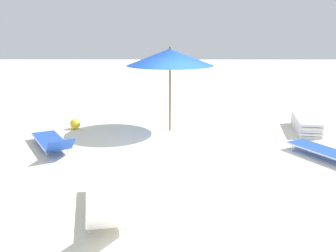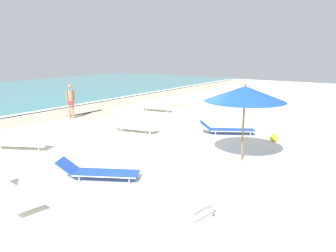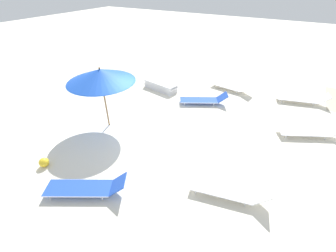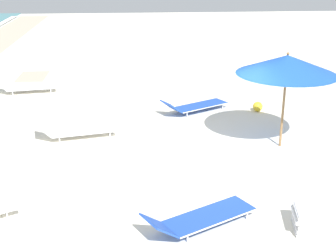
# 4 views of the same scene
# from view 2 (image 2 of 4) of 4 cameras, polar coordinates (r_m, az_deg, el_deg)

# --- Properties ---
(ground_plane) EXTENTS (60.00, 60.00, 0.16)m
(ground_plane) POSITION_cam_2_polar(r_m,az_deg,el_deg) (10.89, 1.52, -5.54)
(ground_plane) COLOR silver
(beach_umbrella) EXTENTS (2.45, 2.45, 2.41)m
(beach_umbrella) POSITION_cam_2_polar(r_m,az_deg,el_deg) (10.16, 13.24, 5.46)
(beach_umbrella) COLOR olive
(beach_umbrella) RESTS_ON ground_plane
(lounger_stack) EXTENTS (0.94, 1.96, 0.41)m
(lounger_stack) POSITION_cam_2_polar(r_m,az_deg,el_deg) (7.29, 0.44, -12.77)
(lounger_stack) COLOR white
(lounger_stack) RESTS_ON ground_plane
(sun_lounger_under_umbrella) EXTENTS (1.63, 2.25, 0.53)m
(sun_lounger_under_umbrella) POSITION_cam_2_polar(r_m,az_deg,el_deg) (13.80, 10.20, -0.52)
(sun_lounger_under_umbrella) COLOR blue
(sun_lounger_under_umbrella) RESTS_ON ground_plane
(sun_lounger_beside_umbrella) EXTENTS (0.91, 2.21, 0.52)m
(sun_lounger_beside_umbrella) POSITION_cam_2_polar(r_m,az_deg,el_deg) (8.46, -25.98, -10.36)
(sun_lounger_beside_umbrella) COLOR white
(sun_lounger_beside_umbrella) RESTS_ON ground_plane
(sun_lounger_near_water_left) EXTENTS (1.56, 2.27, 0.55)m
(sun_lounger_near_water_left) POSITION_cam_2_polar(r_m,az_deg,el_deg) (12.74, -24.81, -2.65)
(sun_lounger_near_water_left) COLOR white
(sun_lounger_near_water_left) RESTS_ON ground_plane
(sun_lounger_near_water_right) EXTENTS (1.57, 2.20, 0.52)m
(sun_lounger_near_water_right) POSITION_cam_2_polar(r_m,az_deg,el_deg) (9.07, -12.08, -7.74)
(sun_lounger_near_water_right) COLOR blue
(sun_lounger_near_water_right) RESTS_ON ground_plane
(sun_lounger_mid_beach_pair_a) EXTENTS (1.03, 2.17, 0.58)m
(sun_lounger_mid_beach_pair_a) POSITION_cam_2_polar(r_m,az_deg,el_deg) (14.05, -6.02, -0.12)
(sun_lounger_mid_beach_pair_a) COLOR white
(sun_lounger_mid_beach_pair_a) RESTS_ON ground_plane
(sun_lounger_mid_beach_pair_b) EXTENTS (0.92, 2.09, 0.61)m
(sun_lounger_mid_beach_pair_b) POSITION_cam_2_polar(r_m,az_deg,el_deg) (18.85, -2.25, 3.29)
(sun_lounger_mid_beach_pair_b) COLOR white
(sun_lounger_mid_beach_pair_b) RESTS_ON ground_plane
(beachgoer_wading_adult) EXTENTS (0.44, 0.27, 1.76)m
(beachgoer_wading_adult) POSITION_cam_2_polar(r_m,az_deg,el_deg) (17.28, -16.61, 4.50)
(beachgoer_wading_adult) COLOR #A37A5B
(beachgoer_wading_adult) RESTS_ON ground_plane
(beach_ball) EXTENTS (0.30, 0.30, 0.30)m
(beach_ball) POSITION_cam_2_polar(r_m,az_deg,el_deg) (13.09, 17.96, -1.94)
(beach_ball) COLOR yellow
(beach_ball) RESTS_ON ground_plane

